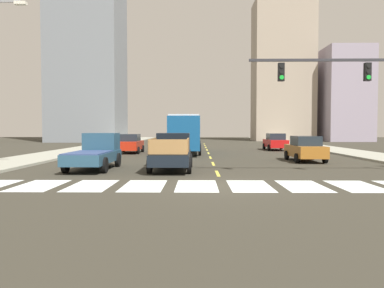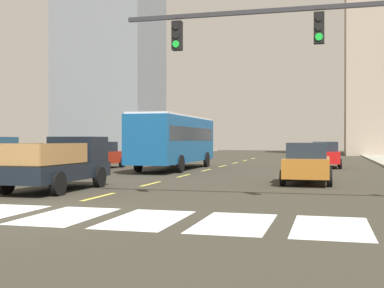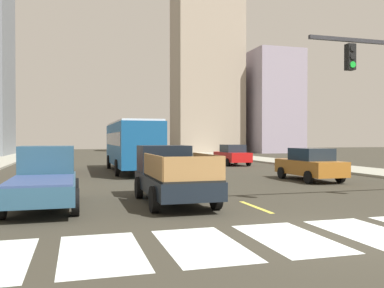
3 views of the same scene
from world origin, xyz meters
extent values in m
plane|color=#343128|center=(0.00, 0.00, 0.00)|extent=(160.00, 160.00, 0.00)
cube|color=#9C9D8E|center=(-12.78, 18.00, 0.07)|extent=(3.99, 110.00, 0.15)
cube|color=silver|center=(1.03, 0.00, 0.00)|extent=(1.59, 3.02, 0.01)
cube|color=silver|center=(3.08, 0.00, 0.00)|extent=(1.59, 3.02, 0.01)
cube|color=silver|center=(5.14, 0.00, 0.00)|extent=(1.59, 3.02, 0.01)
cube|color=silver|center=(7.20, 0.00, 0.00)|extent=(1.59, 3.02, 0.01)
cube|color=#D8CA44|center=(0.00, 4.00, 0.00)|extent=(0.16, 2.40, 0.01)
cube|color=#D8CA44|center=(0.00, 9.00, 0.00)|extent=(0.16, 2.40, 0.01)
cube|color=#D8CA44|center=(0.00, 14.00, 0.00)|extent=(0.16, 2.40, 0.01)
cube|color=#D8CA44|center=(0.00, 19.00, 0.00)|extent=(0.16, 2.40, 0.01)
cube|color=#D8CA44|center=(0.00, 24.00, 0.00)|extent=(0.16, 2.40, 0.01)
cube|color=#D8CA44|center=(0.00, 29.00, 0.00)|extent=(0.16, 2.40, 0.01)
cube|color=#D8CA44|center=(0.00, 34.00, 0.00)|extent=(0.16, 2.40, 0.01)
cube|color=#D8CA44|center=(0.00, 39.00, 0.00)|extent=(0.16, 2.40, 0.01)
cube|color=black|center=(-2.38, 5.45, 0.68)|extent=(1.96, 5.20, 0.56)
cube|color=black|center=(-2.38, 7.15, 1.46)|extent=(1.84, 1.60, 1.00)
cube|color=#19232D|center=(-2.38, 7.59, 1.64)|extent=(1.72, 0.08, 0.56)
cube|color=black|center=(-2.38, 4.50, 0.99)|extent=(1.84, 3.30, 0.06)
cylinder|color=black|center=(-3.36, 7.01, 0.40)|extent=(0.22, 0.80, 0.80)
cylinder|color=black|center=(-1.40, 7.01, 0.40)|extent=(0.22, 0.80, 0.80)
cylinder|color=black|center=(-3.36, 3.89, 0.40)|extent=(0.22, 0.80, 0.80)
cylinder|color=black|center=(-1.40, 3.89, 0.40)|extent=(0.22, 0.80, 0.80)
cube|color=olive|center=(-3.28, 4.50, 1.37)|extent=(0.06, 3.17, 0.70)
cube|color=olive|center=(-1.48, 4.50, 1.37)|extent=(0.06, 3.17, 0.70)
cube|color=olive|center=(-2.38, 2.92, 1.37)|extent=(1.80, 0.06, 0.70)
cylinder|color=black|center=(-5.63, 7.16, 0.40)|extent=(0.22, 0.80, 0.80)
cube|color=#155088|center=(-2.05, 19.10, 1.85)|extent=(2.50, 10.80, 2.70)
cube|color=#19232D|center=(-2.05, 19.10, 2.20)|extent=(2.52, 9.94, 0.80)
cube|color=silver|center=(-2.05, 19.10, 3.26)|extent=(2.40, 10.37, 0.12)
cylinder|color=black|center=(-3.30, 22.45, 0.50)|extent=(0.22, 1.00, 1.00)
cylinder|color=black|center=(-0.80, 22.45, 0.50)|extent=(0.22, 1.00, 1.00)
cylinder|color=black|center=(-3.30, 16.13, 0.50)|extent=(0.22, 1.00, 1.00)
cylinder|color=black|center=(-0.80, 16.13, 0.50)|extent=(0.22, 1.00, 1.00)
cube|color=red|center=(-7.05, 19.17, 0.70)|extent=(1.80, 4.40, 0.76)
cube|color=#1E2833|center=(-7.05, 19.02, 1.40)|extent=(1.58, 2.11, 0.64)
cylinder|color=black|center=(-7.95, 20.54, 0.32)|extent=(0.22, 0.64, 0.64)
cylinder|color=black|center=(-6.15, 20.54, 0.32)|extent=(0.22, 0.64, 0.64)
cylinder|color=black|center=(-7.95, 17.81, 0.32)|extent=(0.22, 0.64, 0.64)
cylinder|color=black|center=(-6.15, 17.81, 0.32)|extent=(0.22, 0.64, 0.64)
cube|color=#A86622|center=(6.30, 10.88, 0.70)|extent=(1.80, 4.40, 0.76)
cube|color=#1E2833|center=(6.30, 10.73, 1.40)|extent=(1.58, 2.11, 0.64)
cylinder|color=black|center=(5.40, 12.24, 0.32)|extent=(0.22, 0.64, 0.64)
cylinder|color=black|center=(7.20, 12.24, 0.32)|extent=(0.22, 0.64, 0.64)
cylinder|color=black|center=(5.40, 9.51, 0.32)|extent=(0.22, 0.64, 0.64)
cylinder|color=black|center=(7.20, 9.51, 0.32)|extent=(0.22, 0.64, 0.64)
cube|color=red|center=(6.99, 23.77, 0.70)|extent=(1.80, 4.40, 0.76)
cube|color=#1E2833|center=(6.99, 23.62, 1.40)|extent=(1.58, 2.11, 0.64)
cylinder|color=black|center=(6.09, 25.14, 0.32)|extent=(0.22, 0.64, 0.64)
cylinder|color=black|center=(7.89, 25.14, 0.32)|extent=(0.22, 0.64, 0.64)
cylinder|color=black|center=(6.09, 22.41, 0.32)|extent=(0.22, 0.64, 0.64)
cylinder|color=black|center=(7.89, 22.41, 0.32)|extent=(0.22, 0.64, 0.64)
cube|color=#2D2D33|center=(6.39, 3.11, 5.40)|extent=(9.98, 0.12, 0.12)
cube|color=black|center=(6.89, 3.11, 4.85)|extent=(0.28, 0.24, 0.84)
cylinder|color=black|center=(6.89, 2.98, 5.11)|extent=(0.20, 0.04, 0.20)
cylinder|color=black|center=(6.89, 2.98, 4.85)|extent=(0.20, 0.04, 0.20)
cylinder|color=green|center=(6.89, 2.98, 4.59)|extent=(0.20, 0.04, 0.20)
cube|color=black|center=(2.90, 3.11, 4.85)|extent=(0.28, 0.24, 0.84)
cylinder|color=black|center=(2.90, 2.98, 5.11)|extent=(0.20, 0.04, 0.20)
cylinder|color=black|center=(2.90, 2.98, 4.85)|extent=(0.20, 0.04, 0.20)
cylinder|color=green|center=(2.90, 2.98, 4.59)|extent=(0.20, 0.04, 0.20)
camera|label=1|loc=(-1.01, -14.36, 2.24)|focal=34.81mm
camera|label=2|loc=(7.11, -11.00, 1.83)|focal=47.52mm
camera|label=3|loc=(-5.60, -8.10, 2.23)|focal=38.04mm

